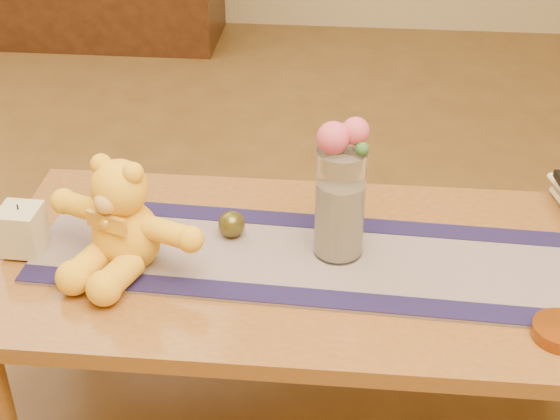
# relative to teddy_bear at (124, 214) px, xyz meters

# --- Properties ---
(floor) EXTENTS (5.50, 5.50, 0.00)m
(floor) POSITION_rel_teddy_bear_xyz_m (0.38, 0.05, -0.58)
(floor) COLOR brown
(floor) RESTS_ON ground
(coffee_table_top) EXTENTS (1.40, 0.70, 0.04)m
(coffee_table_top) POSITION_rel_teddy_bear_xyz_m (0.38, 0.05, -0.15)
(coffee_table_top) COLOR brown
(coffee_table_top) RESTS_ON floor
(table_leg_bl) EXTENTS (0.07, 0.07, 0.41)m
(table_leg_bl) POSITION_rel_teddy_bear_xyz_m (-0.26, 0.34, -0.38)
(table_leg_bl) COLOR brown
(table_leg_bl) RESTS_ON floor
(table_leg_br) EXTENTS (0.07, 0.07, 0.41)m
(table_leg_br) POSITION_rel_teddy_bear_xyz_m (1.02, 0.34, -0.38)
(table_leg_br) COLOR brown
(table_leg_br) RESTS_ON floor
(persian_runner) EXTENTS (1.21, 0.40, 0.01)m
(persian_runner) POSITION_rel_teddy_bear_xyz_m (0.38, 0.05, -0.13)
(persian_runner) COLOR #1B244D
(persian_runner) RESTS_ON coffee_table_top
(runner_border_near) EXTENTS (1.20, 0.11, 0.00)m
(runner_border_near) POSITION_rel_teddy_bear_xyz_m (0.37, -0.10, -0.12)
(runner_border_near) COLOR #19143D
(runner_border_near) RESTS_ON persian_runner
(runner_border_far) EXTENTS (1.20, 0.11, 0.00)m
(runner_border_far) POSITION_rel_teddy_bear_xyz_m (0.39, 0.19, -0.12)
(runner_border_far) COLOR #19143D
(runner_border_far) RESTS_ON persian_runner
(teddy_bear) EXTENTS (0.44, 0.41, 0.24)m
(teddy_bear) POSITION_rel_teddy_bear_xyz_m (0.00, 0.00, 0.00)
(teddy_bear) COLOR yellow
(teddy_bear) RESTS_ON persian_runner
(pillar_candle) EXTENTS (0.09, 0.09, 0.11)m
(pillar_candle) POSITION_rel_teddy_bear_xyz_m (-0.25, 0.02, -0.07)
(pillar_candle) COLOR beige
(pillar_candle) RESTS_ON persian_runner
(candle_wick) EXTENTS (0.00, 0.00, 0.01)m
(candle_wick) POSITION_rel_teddy_bear_xyz_m (-0.25, 0.02, -0.01)
(candle_wick) COLOR black
(candle_wick) RESTS_ON pillar_candle
(glass_vase) EXTENTS (0.11, 0.11, 0.26)m
(glass_vase) POSITION_rel_teddy_bear_xyz_m (0.46, 0.07, 0.01)
(glass_vase) COLOR silver
(glass_vase) RESTS_ON persian_runner
(potpourri_fill) EXTENTS (0.09, 0.09, 0.18)m
(potpourri_fill) POSITION_rel_teddy_bear_xyz_m (0.46, 0.07, -0.03)
(potpourri_fill) COLOR beige
(potpourri_fill) RESTS_ON glass_vase
(rose_left) EXTENTS (0.07, 0.07, 0.07)m
(rose_left) POSITION_rel_teddy_bear_xyz_m (0.44, 0.06, 0.17)
(rose_left) COLOR #D54B64
(rose_left) RESTS_ON glass_vase
(rose_right) EXTENTS (0.06, 0.06, 0.06)m
(rose_right) POSITION_rel_teddy_bear_xyz_m (0.49, 0.08, 0.18)
(rose_right) COLOR #D54B64
(rose_right) RESTS_ON glass_vase
(blue_flower_back) EXTENTS (0.04, 0.04, 0.04)m
(blue_flower_back) POSITION_rel_teddy_bear_xyz_m (0.47, 0.11, 0.17)
(blue_flower_back) COLOR #495C9E
(blue_flower_back) RESTS_ON glass_vase
(blue_flower_side) EXTENTS (0.04, 0.04, 0.04)m
(blue_flower_side) POSITION_rel_teddy_bear_xyz_m (0.43, 0.09, 0.16)
(blue_flower_side) COLOR #495C9E
(blue_flower_side) RESTS_ON glass_vase
(leaf_sprig) EXTENTS (0.03, 0.03, 0.03)m
(leaf_sprig) POSITION_rel_teddy_bear_xyz_m (0.50, 0.05, 0.16)
(leaf_sprig) COLOR #33662D
(leaf_sprig) RESTS_ON glass_vase
(bronze_ball) EXTENTS (0.06, 0.06, 0.06)m
(bronze_ball) POSITION_rel_teddy_bear_xyz_m (0.21, 0.12, -0.09)
(bronze_ball) COLOR #4F491A
(bronze_ball) RESTS_ON persian_runner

